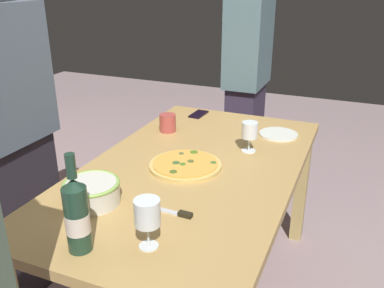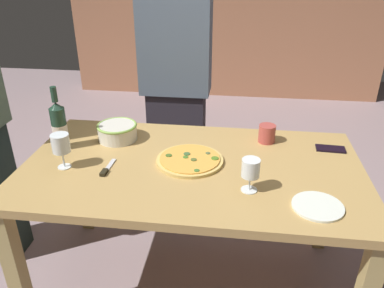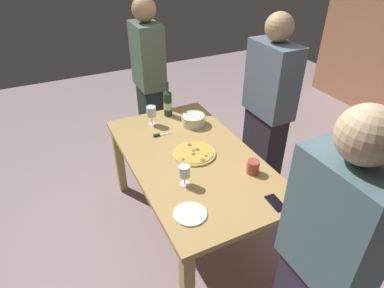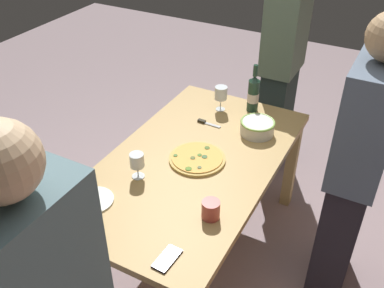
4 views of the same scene
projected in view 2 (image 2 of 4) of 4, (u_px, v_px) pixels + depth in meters
name	position (u px, v px, depth m)	size (l,w,h in m)	color
ground_plane	(192.00, 281.00, 2.14)	(8.00, 8.00, 0.00)	gray
dining_table	(192.00, 181.00, 1.85)	(1.60, 0.90, 0.75)	tan
pizza	(190.00, 160.00, 1.83)	(0.32, 0.32, 0.02)	#D9B662
serving_bowl	(117.00, 131.00, 2.03)	(0.21, 0.21, 0.09)	silver
wine_bottle	(59.00, 125.00, 1.91)	(0.08, 0.08, 0.33)	#1F3C2C
wine_glass_near_pizza	(251.00, 169.00, 1.57)	(0.08, 0.08, 0.15)	white
wine_glass_by_bottle	(61.00, 144.00, 1.73)	(0.08, 0.08, 0.17)	white
cup_amber	(267.00, 134.00, 2.00)	(0.09, 0.09, 0.09)	#B14740
side_plate	(318.00, 206.00, 1.50)	(0.20, 0.20, 0.01)	white
cell_phone	(330.00, 149.00, 1.94)	(0.07, 0.14, 0.01)	black
pizza_knife	(107.00, 169.00, 1.75)	(0.03, 0.16, 0.02)	silver
person_guest_right	(176.00, 88.00, 2.53)	(0.45, 0.24, 1.66)	#28242D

